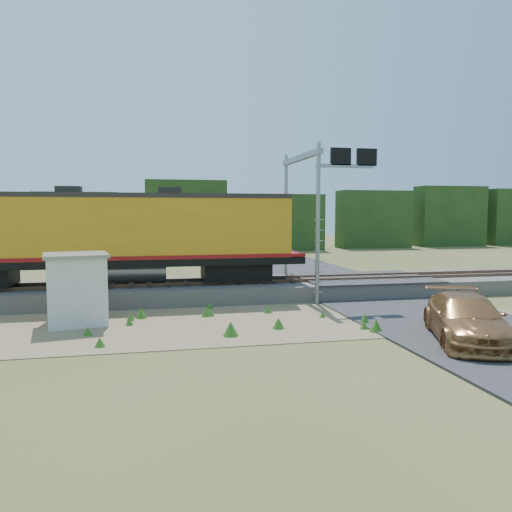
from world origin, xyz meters
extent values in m
plane|color=#475123|center=(0.00, 0.00, 0.00)|extent=(140.00, 140.00, 0.00)
cube|color=slate|center=(0.00, 6.00, 0.40)|extent=(70.00, 5.00, 0.80)
cube|color=brown|center=(0.00, 5.28, 0.88)|extent=(70.00, 0.10, 0.16)
cube|color=brown|center=(0.00, 6.72, 0.88)|extent=(70.00, 0.10, 0.16)
cube|color=#8C7754|center=(-2.00, 0.50, 0.01)|extent=(26.00, 8.00, 0.03)
cube|color=#38383A|center=(7.00, 6.00, 0.83)|extent=(7.00, 5.20, 0.06)
cube|color=#38383A|center=(7.00, 22.00, 0.04)|extent=(7.00, 24.00, 0.08)
cube|color=#1D3B15|center=(0.00, 38.00, 3.25)|extent=(36.00, 3.00, 6.50)
cube|color=#1D3B15|center=(40.00, 38.00, 3.00)|extent=(50.00, 3.00, 6.00)
cube|color=black|center=(-0.13, 6.00, 1.39)|extent=(3.40, 2.17, 0.85)
cube|color=black|center=(-6.28, 6.00, 1.98)|extent=(18.91, 2.84, 0.34)
cylinder|color=gray|center=(-6.28, 6.00, 1.53)|extent=(5.20, 1.13, 1.13)
cube|color=orange|center=(-6.28, 6.00, 3.62)|extent=(17.49, 2.74, 2.93)
cube|color=maroon|center=(-6.28, 6.00, 2.26)|extent=(18.91, 2.88, 0.17)
cube|color=#28231E|center=(-6.28, 6.00, 5.20)|extent=(17.49, 2.79, 0.23)
cube|color=#28231E|center=(-8.17, 6.00, 5.41)|extent=(1.13, 0.95, 0.43)
cube|color=#28231E|center=(-3.44, 6.00, 5.41)|extent=(1.13, 0.95, 0.43)
cube|color=silver|center=(-7.29, 1.14, 1.34)|extent=(2.48, 2.48, 2.68)
cube|color=gray|center=(-7.29, 1.14, 2.73)|extent=(2.73, 2.73, 0.13)
cylinder|color=gray|center=(3.33, 3.20, 3.84)|extent=(0.20, 0.20, 7.67)
cylinder|color=gray|center=(3.33, 8.80, 3.84)|extent=(0.20, 0.20, 7.67)
cube|color=gray|center=(3.33, 6.00, 7.23)|extent=(0.27, 6.20, 0.27)
cube|color=gray|center=(4.65, 3.20, 6.58)|extent=(2.85, 0.16, 0.16)
cube|color=black|center=(4.43, 3.20, 7.01)|extent=(0.99, 0.16, 0.82)
cube|color=black|center=(5.74, 3.20, 7.01)|extent=(0.99, 0.16, 0.82)
imported|color=#A56D3D|center=(6.00, -4.46, 0.79)|extent=(4.07, 5.88, 1.58)
camera|label=1|loc=(-4.50, -19.22, 4.39)|focal=35.00mm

